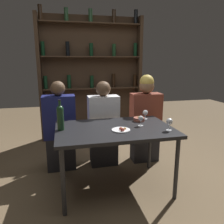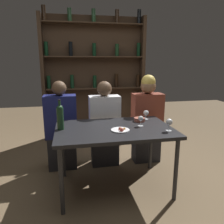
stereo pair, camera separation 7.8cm
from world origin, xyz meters
The scene contains 12 objects.
ground_plane centered at (0.00, 0.00, 0.00)m, with size 10.00×10.00×0.00m, color brown.
dining_table centered at (0.00, 0.00, 0.66)m, with size 1.28×0.84×0.73m.
wine_rack_wall centered at (0.00, 1.85, 1.21)m, with size 1.89×0.21×2.35m.
wine_bottle centered at (-0.58, 0.06, 0.87)m, with size 0.07×0.07×0.33m.
wine_glass_0 centered at (0.31, 0.01, 0.81)m, with size 0.06×0.06×0.12m.
wine_glass_1 centered at (0.47, 0.28, 0.80)m, with size 0.07×0.07×0.12m.
wine_glass_2 centered at (0.54, -0.22, 0.82)m, with size 0.07×0.07×0.13m.
food_plate_0 centered at (0.04, -0.12, 0.74)m, with size 0.20×0.20×0.05m.
snack_bowl centered at (0.36, 0.20, 0.75)m, with size 0.13×0.13×0.06m.
seated_person_left centered at (-0.60, 0.61, 0.56)m, with size 0.41×0.22×1.20m.
seated_person_center centered at (-0.01, 0.61, 0.55)m, with size 0.42×0.22×1.18m.
seated_person_right centered at (0.61, 0.61, 0.61)m, with size 0.42×0.22×1.26m.
Camera 1 is at (-0.54, -2.24, 1.44)m, focal length 35.00 mm.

